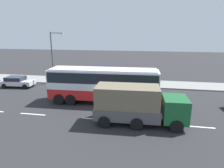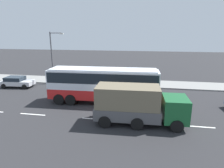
{
  "view_description": "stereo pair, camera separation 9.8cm",
  "coord_description": "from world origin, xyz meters",
  "px_view_note": "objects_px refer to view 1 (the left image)",
  "views": [
    {
      "loc": [
        3.3,
        -17.14,
        7.08
      ],
      "look_at": [
        0.08,
        1.3,
        2.07
      ],
      "focal_mm": 31.02,
      "sensor_mm": 36.0,
      "label": 1
    },
    {
      "loc": [
        3.2,
        -17.16,
        7.08
      ],
      "look_at": [
        0.08,
        1.3,
        2.07
      ],
      "focal_mm": 31.02,
      "sensor_mm": 36.0,
      "label": 2
    }
  ],
  "objects_px": {
    "street_lamp": "(53,54)",
    "pedestrian_near_curb": "(117,78)",
    "coach_bus": "(103,82)",
    "car_silver_hatch": "(17,81)",
    "cargo_truck": "(137,104)"
  },
  "relations": [
    {
      "from": "street_lamp",
      "to": "pedestrian_near_curb",
      "type": "bearing_deg",
      "value": 3.26
    },
    {
      "from": "coach_bus",
      "to": "pedestrian_near_curb",
      "type": "relative_size",
      "value": 7.1
    },
    {
      "from": "coach_bus",
      "to": "street_lamp",
      "type": "bearing_deg",
      "value": 140.81
    },
    {
      "from": "pedestrian_near_curb",
      "to": "street_lamp",
      "type": "height_order",
      "value": "street_lamp"
    },
    {
      "from": "coach_bus",
      "to": "cargo_truck",
      "type": "distance_m",
      "value": 5.55
    },
    {
      "from": "coach_bus",
      "to": "street_lamp",
      "type": "distance_m",
      "value": 10.82
    },
    {
      "from": "pedestrian_near_curb",
      "to": "car_silver_hatch",
      "type": "bearing_deg",
      "value": 96.24
    },
    {
      "from": "cargo_truck",
      "to": "pedestrian_near_curb",
      "type": "bearing_deg",
      "value": 104.15
    },
    {
      "from": "car_silver_hatch",
      "to": "pedestrian_near_curb",
      "type": "bearing_deg",
      "value": 8.96
    },
    {
      "from": "pedestrian_near_curb",
      "to": "street_lamp",
      "type": "relative_size",
      "value": 0.22
    },
    {
      "from": "coach_bus",
      "to": "car_silver_hatch",
      "type": "relative_size",
      "value": 2.61
    },
    {
      "from": "car_silver_hatch",
      "to": "pedestrian_near_curb",
      "type": "distance_m",
      "value": 13.42
    },
    {
      "from": "coach_bus",
      "to": "cargo_truck",
      "type": "height_order",
      "value": "coach_bus"
    },
    {
      "from": "car_silver_hatch",
      "to": "street_lamp",
      "type": "relative_size",
      "value": 0.61
    },
    {
      "from": "coach_bus",
      "to": "street_lamp",
      "type": "xyz_separation_m",
      "value": [
        -8.44,
        6.48,
        1.99
      ]
    }
  ]
}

